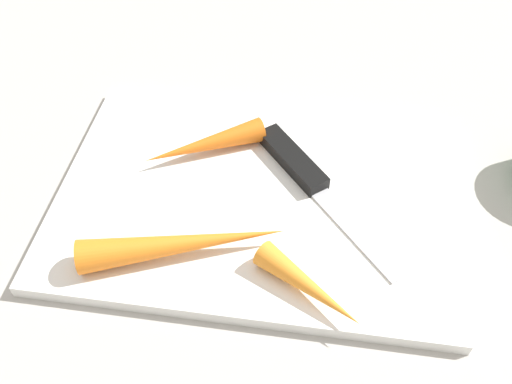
{
  "coord_description": "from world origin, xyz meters",
  "views": [
    {
      "loc": [
        0.05,
        -0.34,
        0.4
      ],
      "look_at": [
        0.0,
        0.0,
        0.01
      ],
      "focal_mm": 39.69,
      "sensor_mm": 36.0,
      "label": 1
    }
  ],
  "objects_px": {
    "knife": "(300,168)",
    "carrot_medium": "(205,145)",
    "carrot_shortest": "(309,287)",
    "cutting_board": "(256,196)",
    "carrot_longest": "(184,244)"
  },
  "relations": [
    {
      "from": "cutting_board",
      "to": "carrot_shortest",
      "type": "bearing_deg",
      "value": -61.16
    },
    {
      "from": "carrot_shortest",
      "to": "carrot_medium",
      "type": "bearing_deg",
      "value": 161.88
    },
    {
      "from": "carrot_longest",
      "to": "carrot_shortest",
      "type": "bearing_deg",
      "value": -30.6
    },
    {
      "from": "carrot_longest",
      "to": "carrot_shortest",
      "type": "distance_m",
      "value": 0.11
    },
    {
      "from": "cutting_board",
      "to": "knife",
      "type": "distance_m",
      "value": 0.05
    },
    {
      "from": "cutting_board",
      "to": "carrot_shortest",
      "type": "distance_m",
      "value": 0.12
    },
    {
      "from": "knife",
      "to": "carrot_shortest",
      "type": "height_order",
      "value": "carrot_shortest"
    },
    {
      "from": "knife",
      "to": "carrot_medium",
      "type": "distance_m",
      "value": 0.09
    },
    {
      "from": "knife",
      "to": "carrot_shortest",
      "type": "xyz_separation_m",
      "value": [
        0.02,
        -0.13,
        0.01
      ]
    },
    {
      "from": "cutting_board",
      "to": "carrot_longest",
      "type": "height_order",
      "value": "carrot_longest"
    },
    {
      "from": "knife",
      "to": "carrot_shortest",
      "type": "distance_m",
      "value": 0.13
    },
    {
      "from": "knife",
      "to": "carrot_longest",
      "type": "bearing_deg",
      "value": -78.47
    },
    {
      "from": "cutting_board",
      "to": "carrot_longest",
      "type": "bearing_deg",
      "value": -122.08
    },
    {
      "from": "carrot_medium",
      "to": "carrot_shortest",
      "type": "height_order",
      "value": "carrot_medium"
    },
    {
      "from": "carrot_longest",
      "to": "carrot_medium",
      "type": "height_order",
      "value": "carrot_longest"
    }
  ]
}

